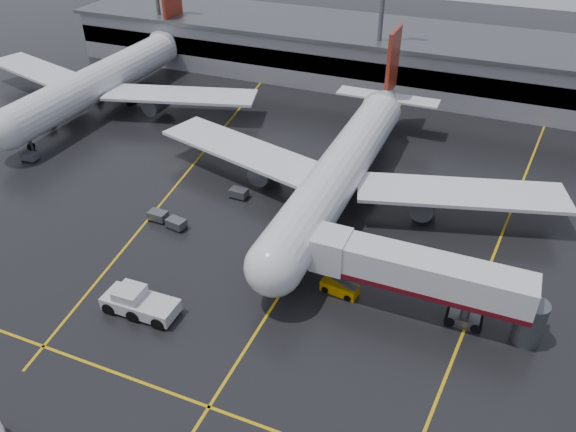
% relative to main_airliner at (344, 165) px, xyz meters
% --- Properties ---
extents(ground, '(220.00, 220.00, 0.00)m').
position_rel_main_airliner_xyz_m(ground, '(0.00, -9.70, -4.21)').
color(ground, black).
rests_on(ground, ground).
extents(apron_line_centre, '(0.25, 90.00, 0.02)m').
position_rel_main_airliner_xyz_m(apron_line_centre, '(0.00, -9.70, -4.20)').
color(apron_line_centre, gold).
rests_on(apron_line_centre, ground).
extents(apron_line_stop, '(60.00, 0.25, 0.02)m').
position_rel_main_airliner_xyz_m(apron_line_stop, '(0.00, -31.70, -4.20)').
color(apron_line_stop, gold).
rests_on(apron_line_stop, ground).
extents(apron_line_left, '(9.99, 69.35, 0.02)m').
position_rel_main_airliner_xyz_m(apron_line_left, '(-20.00, 0.30, -4.20)').
color(apron_line_left, gold).
rests_on(apron_line_left, ground).
extents(apron_line_right, '(7.57, 69.64, 0.02)m').
position_rel_main_airliner_xyz_m(apron_line_right, '(18.00, 0.30, -4.20)').
color(apron_line_right, gold).
rests_on(apron_line_right, ground).
extents(terminal, '(122.00, 19.00, 8.60)m').
position_rel_main_airliner_xyz_m(terminal, '(0.00, 38.23, 0.11)').
color(terminal, gray).
rests_on(terminal, ground).
extents(light_mast_mid, '(3.00, 1.20, 25.45)m').
position_rel_main_airliner_xyz_m(light_mast_mid, '(-5.00, 32.30, 10.27)').
color(light_mast_mid, '#595B60').
rests_on(light_mast_mid, ground).
extents(main_airliner, '(48.80, 45.60, 14.10)m').
position_rel_main_airliner_xyz_m(main_airliner, '(0.00, 0.00, 0.00)').
color(main_airliner, silver).
rests_on(main_airliner, ground).
extents(second_airliner, '(48.80, 45.60, 14.10)m').
position_rel_main_airliner_xyz_m(second_airliner, '(-42.00, 12.00, 0.00)').
color(second_airliner, silver).
rests_on(second_airliner, ground).
extents(jet_bridge, '(19.90, 3.40, 6.05)m').
position_rel_main_airliner_xyz_m(jet_bridge, '(11.87, -15.70, -0.28)').
color(jet_bridge, silver).
rests_on(jet_bridge, ground).
extents(pushback_tractor, '(6.78, 3.00, 2.40)m').
position_rel_main_airliner_xyz_m(pushback_tractor, '(-10.59, -25.11, -3.25)').
color(pushback_tractor, silver).
rests_on(pushback_tractor, ground).
extents(belt_loader, '(3.58, 2.01, 2.16)m').
position_rel_main_airliner_xyz_m(belt_loader, '(4.90, -15.97, -3.68)').
color(belt_loader, '#D98E00').
rests_on(belt_loader, ground).
extents(baggage_cart_a, '(2.18, 1.60, 1.12)m').
position_rel_main_airliner_xyz_m(baggage_cart_a, '(-14.38, -12.91, -3.58)').
color(baggage_cart_a, '#595B60').
rests_on(baggage_cart_a, ground).
extents(baggage_cart_b, '(2.03, 1.34, 1.12)m').
position_rel_main_airliner_xyz_m(baggage_cart_b, '(-17.01, -12.40, -3.58)').
color(baggage_cart_b, '#595B60').
rests_on(baggage_cart_b, ground).
extents(baggage_cart_c, '(2.04, 1.36, 1.12)m').
position_rel_main_airliner_xyz_m(baggage_cart_c, '(-11.02, -4.83, -3.58)').
color(baggage_cart_c, '#595B60').
rests_on(baggage_cart_c, ground).
extents(baggage_cart_d, '(2.06, 1.40, 1.12)m').
position_rel_main_airliner_xyz_m(baggage_cart_d, '(-45.05, 1.64, -3.58)').
color(baggage_cart_d, '#595B60').
rests_on(baggage_cart_d, ground).
extents(baggage_cart_e, '(2.16, 1.56, 1.12)m').
position_rel_main_airliner_xyz_m(baggage_cart_e, '(-39.92, -7.12, -3.58)').
color(baggage_cart_e, '#595B60').
rests_on(baggage_cart_e, ground).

